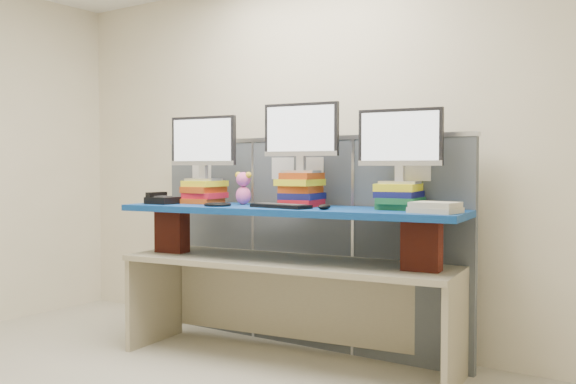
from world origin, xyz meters
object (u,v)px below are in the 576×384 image
Objects in this scene: monitor_center at (301,133)px; keyboard at (281,206)px; monitor_left at (203,144)px; desk_phone at (162,200)px; monitor_right at (400,141)px; blue_board at (288,210)px; desk at (288,280)px.

monitor_center is 1.23× the size of keyboard.
desk_phone is (-0.19, -0.23, -0.40)m from monitor_left.
monitor_right is 1.23× the size of keyboard.
monitor_right reaches higher than blue_board.
blue_board is 4.34× the size of monitor_left.
monitor_right is at bearing -0.00° from monitor_left.
monitor_center is at bearing 72.08° from desk.
blue_board is at bearing 0.00° from desk.
monitor_center is at bearing -0.00° from monitor_left.
keyboard is (0.78, -0.13, -0.42)m from monitor_left.
blue_board is 0.11m from keyboard.
blue_board is 0.53m from monitor_center.
monitor_left reaches higher than desk_phone.
monitor_center is 2.65× the size of desk_phone.
desk_phone reaches higher than blue_board.
monitor_center reaches higher than desk.
desk_phone is at bearing -165.92° from keyboard.
monitor_left is at bearing 171.12° from desk.
monitor_left is 1.49m from monitor_right.
blue_board is 5.32× the size of keyboard.
monitor_right is (0.71, 0.21, 0.92)m from desk.
blue_board is 4.34× the size of monitor_center.
blue_board is at bearing -170.76° from monitor_right.
keyboard is (0.01, -0.10, 0.50)m from desk.
monitor_left reaches higher than keyboard.
monitor_center is 0.69m from monitor_right.
monitor_left is at bearing 49.05° from desk_phone.
monitor_left is 0.50m from desk_phone.
desk_phone is at bearing -174.71° from desk.
monitor_left is 0.89m from keyboard.
desk is 4.33× the size of monitor_left.
monitor_right is 1.76m from desk_phone.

